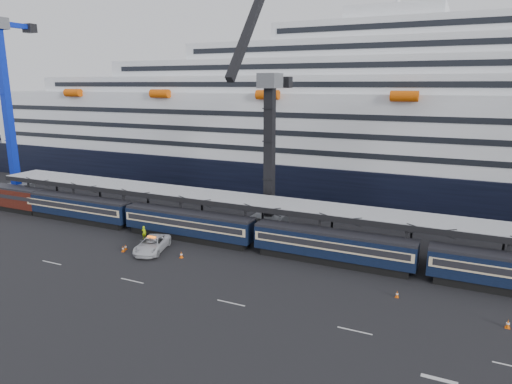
{
  "coord_description": "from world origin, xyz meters",
  "views": [
    {
      "loc": [
        5.24,
        -39.43,
        20.55
      ],
      "look_at": [
        -17.88,
        10.0,
        7.61
      ],
      "focal_mm": 32.0,
      "sensor_mm": 36.0,
      "label": 1
    }
  ],
  "objects": [
    {
      "name": "ground",
      "position": [
        0.0,
        0.0,
        0.0
      ],
      "size": [
        260.0,
        260.0,
        0.0
      ],
      "primitive_type": "plane",
      "color": "black",
      "rests_on": "ground"
    },
    {
      "name": "lane_markings",
      "position": [
        8.15,
        -5.23,
        0.01
      ],
      "size": [
        111.0,
        4.27,
        0.02
      ],
      "color": "beige",
      "rests_on": "ground"
    },
    {
      "name": "train",
      "position": [
        -4.65,
        10.0,
        2.2
      ],
      "size": [
        133.05,
        3.0,
        4.05
      ],
      "color": "black",
      "rests_on": "ground"
    },
    {
      "name": "canopy",
      "position": [
        0.0,
        14.0,
        5.25
      ],
      "size": [
        130.0,
        6.25,
        5.53
      ],
      "color": "#95979C",
      "rests_on": "ground"
    },
    {
      "name": "cruise_ship",
      "position": [
        -1.08,
        45.99,
        12.34
      ],
      "size": [
        214.09,
        28.84,
        34.0
      ],
      "color": "black",
      "rests_on": "ground"
    },
    {
      "name": "crane_blue",
      "position": [
        -72.0,
        17.55,
        18.23
      ],
      "size": [
        4.5,
        19.91,
        52.01
      ],
      "color": "#474A4E",
      "rests_on": "ground"
    },
    {
      "name": "crane_dark_near",
      "position": [
        -20.0,
        18.59,
        11.93
      ],
      "size": [
        4.5,
        17.75,
        35.08
      ],
      "color": "#474A4E",
      "rests_on": "ground"
    },
    {
      "name": "pickup_truck",
      "position": [
        -29.56,
        4.09,
        0.92
      ],
      "size": [
        4.85,
        7.25,
        1.85
      ],
      "primitive_type": "imported",
      "rotation": [
        0.0,
        0.0,
        0.29
      ],
      "color": "silver",
      "rests_on": "ground"
    },
    {
      "name": "worker",
      "position": [
        -33.52,
        7.5,
        0.92
      ],
      "size": [
        0.7,
        0.49,
        1.83
      ],
      "primitive_type": "imported",
      "rotation": [
        0.0,
        0.0,
        3.22
      ],
      "color": "#AAD50B",
      "rests_on": "ground"
    },
    {
      "name": "traffic_cone_a",
      "position": [
        -33.01,
        3.12,
        0.37
      ],
      "size": [
        0.37,
        0.37,
        0.74
      ],
      "color": "#DA5206",
      "rests_on": "ground"
    },
    {
      "name": "traffic_cone_b",
      "position": [
        -32.81,
        2.44,
        0.38
      ],
      "size": [
        0.38,
        0.38,
        0.76
      ],
      "color": "#DA5206",
      "rests_on": "ground"
    },
    {
      "name": "traffic_cone_c",
      "position": [
        -25.01,
        3.82,
        0.41
      ],
      "size": [
        0.41,
        0.41,
        0.82
      ],
      "color": "#DA5206",
      "rests_on": "ground"
    },
    {
      "name": "traffic_cone_d",
      "position": [
        0.32,
        4.02,
        0.35
      ],
      "size": [
        0.35,
        0.35,
        0.7
      ],
      "color": "#DA5206",
      "rests_on": "ground"
    },
    {
      "name": "traffic_cone_e",
      "position": [
        9.86,
        2.07,
        0.41
      ],
      "size": [
        0.41,
        0.41,
        0.82
      ],
      "color": "#DA5206",
      "rests_on": "ground"
    }
  ]
}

